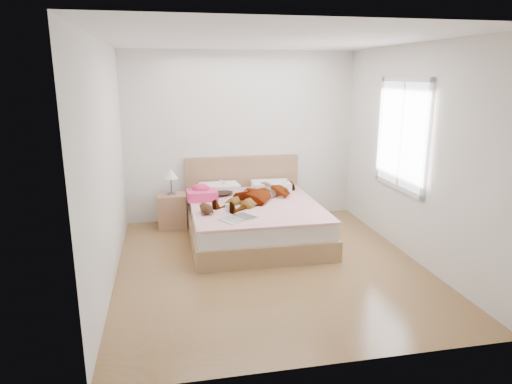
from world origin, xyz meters
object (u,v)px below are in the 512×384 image
(towel, at_px, (202,193))
(nightstand, at_px, (172,208))
(magazine, at_px, (239,218))
(plush_toy, at_px, (206,209))
(bed, at_px, (253,218))
(phone, at_px, (223,182))
(coffee_mug, at_px, (229,207))
(woman, at_px, (261,191))

(towel, xyz_separation_m, nightstand, (-0.42, 0.38, -0.30))
(magazine, bearing_deg, plush_toy, 143.09)
(magazine, xyz_separation_m, plush_toy, (-0.37, 0.28, 0.06))
(bed, distance_m, magazine, 0.83)
(phone, distance_m, bed, 0.77)
(towel, xyz_separation_m, magazine, (0.37, -0.99, -0.08))
(phone, bearing_deg, towel, 177.36)
(towel, bearing_deg, coffee_mug, -65.30)
(woman, xyz_separation_m, phone, (-0.50, 0.40, 0.07))
(woman, distance_m, bed, 0.40)
(bed, relative_size, coffee_mug, 15.77)
(woman, bearing_deg, nightstand, -153.48)
(woman, relative_size, towel, 3.79)
(nightstand, bearing_deg, phone, -9.02)
(bed, distance_m, nightstand, 1.29)
(coffee_mug, xyz_separation_m, plush_toy, (-0.30, -0.07, 0.02))
(towel, height_order, coffee_mug, towel)
(phone, height_order, plush_toy, phone)
(phone, bearing_deg, nightstand, 130.03)
(woman, bearing_deg, coffee_mug, -87.41)
(phone, relative_size, bed, 0.05)
(coffee_mug, relative_size, nightstand, 0.15)
(towel, xyz_separation_m, coffee_mug, (0.30, -0.65, -0.04))
(magazine, distance_m, nightstand, 1.60)
(coffee_mug, relative_size, plush_toy, 0.50)
(coffee_mug, distance_m, plush_toy, 0.31)
(phone, xyz_separation_m, magazine, (0.04, -1.26, -0.17))
(towel, distance_m, coffee_mug, 0.71)
(towel, height_order, nightstand, nightstand)
(magazine, height_order, coffee_mug, coffee_mug)
(phone, height_order, towel, towel)
(magazine, relative_size, plush_toy, 1.99)
(phone, distance_m, towel, 0.44)
(woman, distance_m, coffee_mug, 0.74)
(plush_toy, bearing_deg, phone, 70.95)
(bed, bearing_deg, coffee_mug, -136.83)
(plush_toy, bearing_deg, nightstand, 110.79)
(phone, bearing_deg, magazine, -129.22)
(woman, distance_m, magazine, 0.98)
(bed, distance_m, plush_toy, 0.88)
(bed, bearing_deg, woman, 44.58)
(plush_toy, bearing_deg, towel, 89.77)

